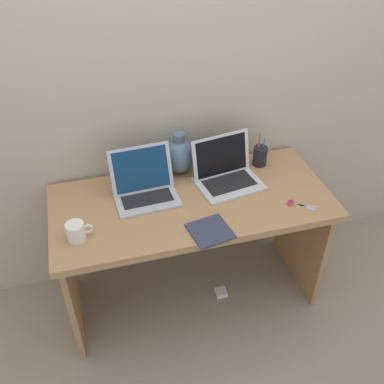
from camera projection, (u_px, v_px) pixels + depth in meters
ground_plane at (192, 293)px, 2.76m from camera, size 6.00×6.00×0.00m
back_wall at (173, 91)px, 2.31m from camera, size 4.40×0.04×2.40m
desk at (192, 223)px, 2.40m from camera, size 1.46×0.66×0.76m
laptop_left at (144, 184)px, 2.29m from camera, size 0.34×0.27×0.25m
laptop_right at (225, 171)px, 2.39m from camera, size 0.37×0.31×0.25m
green_vase at (179, 155)px, 2.44m from camera, size 0.18×0.18×0.24m
notebook_stack at (210, 231)px, 2.10m from camera, size 0.22×0.22×0.01m
coffee_mug at (76, 231)px, 2.04m from camera, size 0.12×0.09×0.09m
pen_cup at (260, 156)px, 2.52m from camera, size 0.08×0.08×0.19m
scissors at (296, 204)px, 2.26m from camera, size 0.14×0.11×0.01m
power_brick at (221, 292)px, 2.75m from camera, size 0.07×0.07×0.03m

